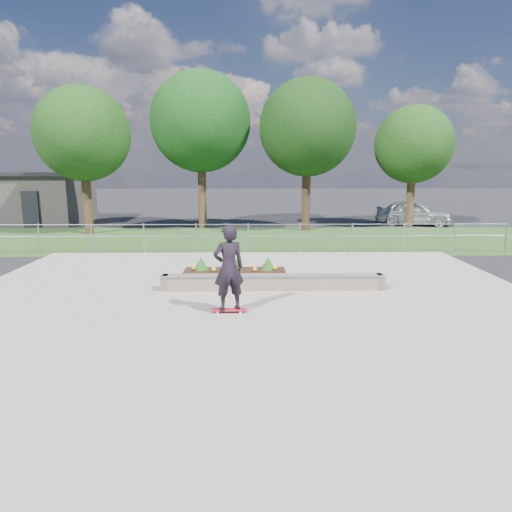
{
  "coord_description": "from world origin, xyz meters",
  "views": [
    {
      "loc": [
        0.02,
        -9.82,
        3.33
      ],
      "look_at": [
        0.2,
        1.5,
        1.1
      ],
      "focal_mm": 32.0,
      "sensor_mm": 36.0,
      "label": 1
    }
  ],
  "objects_px": {
    "grind_ledge": "(273,282)",
    "skateboarder": "(229,268)",
    "parked_car": "(413,213)",
    "planter_bed": "(235,273)"
  },
  "relations": [
    {
      "from": "grind_ledge",
      "to": "skateboarder",
      "type": "relative_size",
      "value": 2.98
    },
    {
      "from": "grind_ledge",
      "to": "parked_car",
      "type": "distance_m",
      "value": 16.62
    },
    {
      "from": "planter_bed",
      "to": "parked_car",
      "type": "xyz_separation_m",
      "value": [
        9.87,
        12.92,
        0.47
      ]
    },
    {
      "from": "grind_ledge",
      "to": "skateboarder",
      "type": "bearing_deg",
      "value": -119.01
    },
    {
      "from": "grind_ledge",
      "to": "planter_bed",
      "type": "height_order",
      "value": "planter_bed"
    },
    {
      "from": "grind_ledge",
      "to": "parked_car",
      "type": "xyz_separation_m",
      "value": [
        8.8,
        14.09,
        0.45
      ]
    },
    {
      "from": "grind_ledge",
      "to": "skateboarder",
      "type": "xyz_separation_m",
      "value": [
        -1.1,
        -1.97,
        0.84
      ]
    },
    {
      "from": "grind_ledge",
      "to": "planter_bed",
      "type": "bearing_deg",
      "value": 132.4
    },
    {
      "from": "planter_bed",
      "to": "parked_car",
      "type": "height_order",
      "value": "parked_car"
    },
    {
      "from": "parked_car",
      "to": "grind_ledge",
      "type": "bearing_deg",
      "value": 164.87
    }
  ]
}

